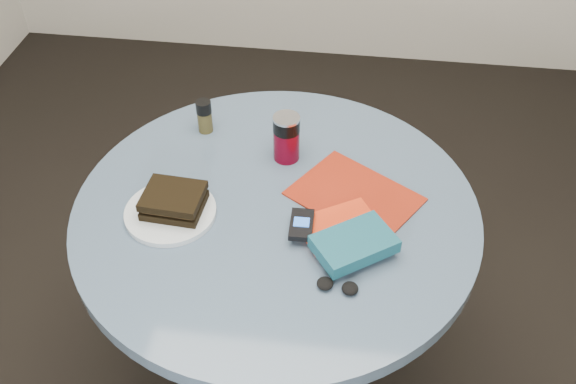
# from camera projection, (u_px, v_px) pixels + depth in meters

# --- Properties ---
(ground) EXTENTS (4.00, 4.00, 0.00)m
(ground) POSITION_uv_depth(u_px,v_px,m) (279.00, 371.00, 2.09)
(ground) COLOR black
(ground) RESTS_ON ground
(table) EXTENTS (1.00, 1.00, 0.75)m
(table) POSITION_uv_depth(u_px,v_px,m) (277.00, 250.00, 1.69)
(table) COLOR black
(table) RESTS_ON ground
(plate) EXTENTS (0.28, 0.28, 0.01)m
(plate) POSITION_uv_depth(u_px,v_px,m) (171.00, 212.00, 1.55)
(plate) COLOR silver
(plate) RESTS_ON table
(sandwich) EXTENTS (0.15, 0.13, 0.05)m
(sandwich) POSITION_uv_depth(u_px,v_px,m) (174.00, 201.00, 1.53)
(sandwich) COLOR black
(sandwich) RESTS_ON plate
(soda_can) EXTENTS (0.07, 0.07, 0.13)m
(soda_can) POSITION_uv_depth(u_px,v_px,m) (286.00, 138.00, 1.67)
(soda_can) COLOR #5B0416
(soda_can) RESTS_ON table
(pepper_grinder) EXTENTS (0.05, 0.05, 0.10)m
(pepper_grinder) POSITION_uv_depth(u_px,v_px,m) (205.00, 116.00, 1.77)
(pepper_grinder) COLOR #3E381A
(pepper_grinder) RESTS_ON table
(magazine) EXTENTS (0.36, 0.34, 0.01)m
(magazine) POSITION_uv_depth(u_px,v_px,m) (354.00, 196.00, 1.60)
(magazine) COLOR maroon
(magazine) RESTS_ON table
(red_book) EXTENTS (0.22, 0.20, 0.02)m
(red_book) POSITION_uv_depth(u_px,v_px,m) (339.00, 226.00, 1.51)
(red_book) COLOR red
(red_book) RESTS_ON magazine
(novel) EXTENTS (0.21, 0.19, 0.03)m
(novel) POSITION_uv_depth(u_px,v_px,m) (354.00, 244.00, 1.43)
(novel) COLOR #124655
(novel) RESTS_ON red_book
(mp3_player) EXTENTS (0.06, 0.10, 0.02)m
(mp3_player) POSITION_uv_depth(u_px,v_px,m) (302.00, 225.00, 1.49)
(mp3_player) COLOR black
(mp3_player) RESTS_ON red_book
(headphones) EXTENTS (0.10, 0.05, 0.02)m
(headphones) POSITION_uv_depth(u_px,v_px,m) (337.00, 286.00, 1.38)
(headphones) COLOR black
(headphones) RESTS_ON table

